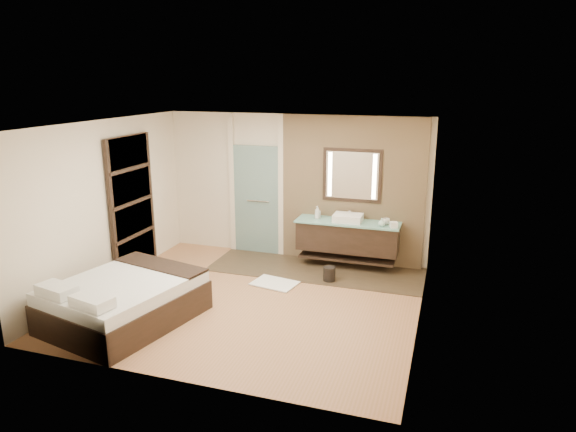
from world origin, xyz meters
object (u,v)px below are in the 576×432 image
(vanity, at_px, (348,236))
(waste_bin, at_px, (329,274))
(mirror_unit, at_px, (352,175))
(bed, at_px, (124,301))

(vanity, height_order, waste_bin, vanity)
(mirror_unit, distance_m, waste_bin, 1.82)
(mirror_unit, bearing_deg, vanity, -90.00)
(bed, bearing_deg, waste_bin, 56.85)
(mirror_unit, height_order, waste_bin, mirror_unit)
(mirror_unit, relative_size, bed, 0.47)
(bed, height_order, waste_bin, bed)
(mirror_unit, bearing_deg, bed, -127.56)
(mirror_unit, bearing_deg, waste_bin, -98.28)
(mirror_unit, relative_size, waste_bin, 4.17)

